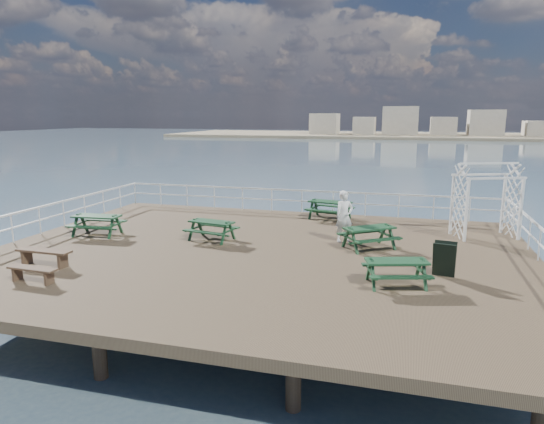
{
  "coord_description": "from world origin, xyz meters",
  "views": [
    {
      "loc": [
        4.7,
        -15.13,
        4.56
      ],
      "look_at": [
        0.08,
        1.35,
        1.1
      ],
      "focal_mm": 32.0,
      "sensor_mm": 36.0,
      "label": 1
    }
  ],
  "objects_px": {
    "picnic_table_b": "(330,206)",
    "picnic_table_c": "(369,233)",
    "flat_bench_far": "(33,271)",
    "trellis_arbor": "(486,204)",
    "flat_bench_near": "(44,254)",
    "picnic_table_a": "(97,221)",
    "picnic_table_d": "(212,226)",
    "person": "(344,216)",
    "picnic_table_e": "(397,267)"
  },
  "relations": [
    {
      "from": "picnic_table_b",
      "to": "picnic_table_c",
      "type": "distance_m",
      "value": 4.89
    },
    {
      "from": "flat_bench_far",
      "to": "trellis_arbor",
      "type": "distance_m",
      "value": 15.48
    },
    {
      "from": "picnic_table_b",
      "to": "flat_bench_near",
      "type": "distance_m",
      "value": 11.7
    },
    {
      "from": "flat_bench_near",
      "to": "trellis_arbor",
      "type": "height_order",
      "value": "trellis_arbor"
    },
    {
      "from": "picnic_table_a",
      "to": "picnic_table_d",
      "type": "xyz_separation_m",
      "value": [
        4.53,
        0.48,
        -0.04
      ]
    },
    {
      "from": "picnic_table_c",
      "to": "flat_bench_near",
      "type": "relative_size",
      "value": 1.27
    },
    {
      "from": "trellis_arbor",
      "to": "person",
      "type": "xyz_separation_m",
      "value": [
        -5.0,
        -2.1,
        -0.32
      ]
    },
    {
      "from": "picnic_table_e",
      "to": "flat_bench_far",
      "type": "relative_size",
      "value": 1.32
    },
    {
      "from": "picnic_table_d",
      "to": "flat_bench_near",
      "type": "relative_size",
      "value": 1.05
    },
    {
      "from": "picnic_table_b",
      "to": "picnic_table_e",
      "type": "relative_size",
      "value": 1.07
    },
    {
      "from": "picnic_table_b",
      "to": "flat_bench_far",
      "type": "relative_size",
      "value": 1.41
    },
    {
      "from": "flat_bench_near",
      "to": "flat_bench_far",
      "type": "distance_m",
      "value": 1.51
    },
    {
      "from": "picnic_table_a",
      "to": "flat_bench_near",
      "type": "distance_m",
      "value": 3.9
    },
    {
      "from": "picnic_table_c",
      "to": "person",
      "type": "xyz_separation_m",
      "value": [
        -0.96,
        0.71,
        0.39
      ]
    },
    {
      "from": "picnic_table_b",
      "to": "person",
      "type": "distance_m",
      "value": 3.9
    },
    {
      "from": "picnic_table_a",
      "to": "picnic_table_d",
      "type": "distance_m",
      "value": 4.56
    },
    {
      "from": "picnic_table_b",
      "to": "trellis_arbor",
      "type": "height_order",
      "value": "trellis_arbor"
    },
    {
      "from": "trellis_arbor",
      "to": "person",
      "type": "distance_m",
      "value": 5.44
    },
    {
      "from": "flat_bench_near",
      "to": "picnic_table_b",
      "type": "bearing_deg",
      "value": 52.31
    },
    {
      "from": "flat_bench_far",
      "to": "trellis_arbor",
      "type": "relative_size",
      "value": 0.53
    },
    {
      "from": "trellis_arbor",
      "to": "person",
      "type": "height_order",
      "value": "trellis_arbor"
    },
    {
      "from": "picnic_table_c",
      "to": "trellis_arbor",
      "type": "distance_m",
      "value": 4.98
    },
    {
      "from": "picnic_table_c",
      "to": "picnic_table_a",
      "type": "bearing_deg",
      "value": 148.37
    },
    {
      "from": "picnic_table_b",
      "to": "person",
      "type": "bearing_deg",
      "value": -62.48
    },
    {
      "from": "picnic_table_a",
      "to": "trellis_arbor",
      "type": "distance_m",
      "value": 14.74
    },
    {
      "from": "picnic_table_d",
      "to": "picnic_table_e",
      "type": "xyz_separation_m",
      "value": [
        6.69,
        -3.14,
        -0.0
      ]
    },
    {
      "from": "picnic_table_a",
      "to": "picnic_table_d",
      "type": "relative_size",
      "value": 1.02
    },
    {
      "from": "picnic_table_b",
      "to": "trellis_arbor",
      "type": "distance_m",
      "value": 6.35
    },
    {
      "from": "picnic_table_e",
      "to": "flat_bench_far",
      "type": "bearing_deg",
      "value": 177.92
    },
    {
      "from": "picnic_table_c",
      "to": "picnic_table_d",
      "type": "height_order",
      "value": "picnic_table_c"
    },
    {
      "from": "picnic_table_b",
      "to": "picnic_table_c",
      "type": "xyz_separation_m",
      "value": [
        2.06,
        -4.43,
        -0.03
      ]
    },
    {
      "from": "picnic_table_a",
      "to": "picnic_table_b",
      "type": "relative_size",
      "value": 0.91
    },
    {
      "from": "flat_bench_far",
      "to": "picnic_table_a",
      "type": "bearing_deg",
      "value": 109.55
    },
    {
      "from": "picnic_table_b",
      "to": "picnic_table_e",
      "type": "bearing_deg",
      "value": -57.89
    },
    {
      "from": "picnic_table_a",
      "to": "flat_bench_far",
      "type": "xyz_separation_m",
      "value": [
        1.56,
        -5.13,
        -0.24
      ]
    },
    {
      "from": "picnic_table_b",
      "to": "picnic_table_d",
      "type": "distance_m",
      "value": 6.04
    },
    {
      "from": "picnic_table_d",
      "to": "person",
      "type": "relative_size",
      "value": 1.0
    },
    {
      "from": "trellis_arbor",
      "to": "person",
      "type": "relative_size",
      "value": 1.51
    },
    {
      "from": "picnic_table_b",
      "to": "picnic_table_d",
      "type": "height_order",
      "value": "picnic_table_b"
    },
    {
      "from": "picnic_table_e",
      "to": "flat_bench_near",
      "type": "bearing_deg",
      "value": 169.89
    },
    {
      "from": "picnic_table_e",
      "to": "person",
      "type": "relative_size",
      "value": 1.04
    },
    {
      "from": "picnic_table_e",
      "to": "picnic_table_b",
      "type": "bearing_deg",
      "value": 94.64
    },
    {
      "from": "picnic_table_a",
      "to": "flat_bench_far",
      "type": "distance_m",
      "value": 5.37
    },
    {
      "from": "picnic_table_a",
      "to": "person",
      "type": "distance_m",
      "value": 9.39
    },
    {
      "from": "picnic_table_c",
      "to": "picnic_table_d",
      "type": "distance_m",
      "value": 5.69
    },
    {
      "from": "flat_bench_near",
      "to": "person",
      "type": "xyz_separation_m",
      "value": [
        8.43,
        5.39,
        0.55
      ]
    },
    {
      "from": "flat_bench_near",
      "to": "flat_bench_far",
      "type": "relative_size",
      "value": 1.2
    },
    {
      "from": "picnic_table_a",
      "to": "picnic_table_c",
      "type": "xyz_separation_m",
      "value": [
        10.21,
        0.87,
        -0.01
      ]
    },
    {
      "from": "picnic_table_a",
      "to": "picnic_table_b",
      "type": "xyz_separation_m",
      "value": [
        8.15,
        5.31,
        0.02
      ]
    },
    {
      "from": "picnic_table_b",
      "to": "picnic_table_e",
      "type": "xyz_separation_m",
      "value": [
        3.07,
        -7.97,
        -0.06
      ]
    }
  ]
}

